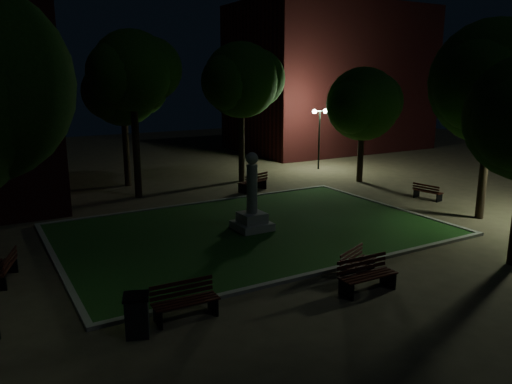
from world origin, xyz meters
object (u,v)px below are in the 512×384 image
(bench_far_side, at_px, (254,183))
(trash_bin, at_px, (137,315))
(bench_left_side, at_px, (4,269))
(bench_right_side, at_px, (427,192))
(bench_west_near, at_px, (185,302))
(bench_near_left, at_px, (366,276))
(bench_near_right, at_px, (357,263))
(monument, at_px, (252,209))

(bench_far_side, relative_size, trash_bin, 1.84)
(bench_left_side, xyz_separation_m, bench_right_side, (19.70, 0.81, -0.04))
(trash_bin, bearing_deg, bench_west_near, 11.22)
(bench_right_side, bearing_deg, bench_west_near, 100.00)
(bench_west_near, xyz_separation_m, bench_far_side, (8.98, 12.05, 0.02))
(bench_near_left, relative_size, bench_near_right, 1.13)
(bench_near_left, xyz_separation_m, bench_far_side, (3.69, 13.15, 0.00))
(bench_left_side, bearing_deg, bench_right_side, 109.74)
(bench_near_left, xyz_separation_m, bench_west_near, (-5.29, 1.10, -0.02))
(bench_left_side, bearing_deg, monument, 111.57)
(bench_right_side, xyz_separation_m, bench_far_side, (-6.78, 6.22, 0.09))
(bench_near_right, height_order, bench_far_side, bench_far_side)
(bench_far_side, bearing_deg, bench_near_right, 56.22)
(bench_near_left, bearing_deg, trash_bin, 174.24)
(monument, xyz_separation_m, bench_right_side, (10.49, 0.14, -0.57))
(bench_far_side, bearing_deg, bench_left_side, 9.29)
(bench_near_right, bearing_deg, monument, 72.95)
(bench_near_right, relative_size, bench_right_side, 1.04)
(monument, xyz_separation_m, bench_near_right, (0.58, -5.74, -0.56))
(bench_near_left, distance_m, bench_left_side, 11.08)
(bench_west_near, bearing_deg, bench_right_side, 22.20)
(monument, distance_m, bench_near_right, 5.80)
(bench_left_side, height_order, trash_bin, trash_bin)
(monument, distance_m, bench_left_side, 9.25)
(bench_west_near, relative_size, trash_bin, 1.67)
(monument, distance_m, bench_far_side, 7.37)
(bench_near_right, bearing_deg, bench_left_side, 129.81)
(bench_near_left, relative_size, bench_far_side, 0.95)
(bench_near_left, bearing_deg, bench_near_right, 63.55)
(bench_right_side, relative_size, bench_far_side, 0.81)
(bench_far_side, bearing_deg, bench_near_left, 55.07)
(bench_far_side, xyz_separation_m, trash_bin, (-10.34, -12.32, 0.06))
(bench_far_side, distance_m, trash_bin, 16.09)
(monument, height_order, bench_near_right, monument)
(bench_right_side, bearing_deg, bench_near_left, 113.21)
(bench_left_side, xyz_separation_m, bench_far_side, (12.92, 7.03, 0.05))
(monument, height_order, bench_near_left, monument)
(trash_bin, bearing_deg, bench_near_left, -7.16)
(trash_bin, bearing_deg, bench_far_side, 49.98)
(bench_west_near, height_order, bench_far_side, bench_far_side)
(bench_near_left, relative_size, bench_west_near, 1.04)
(bench_near_left, distance_m, bench_far_side, 13.66)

